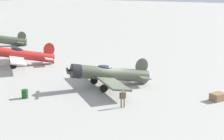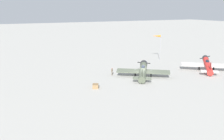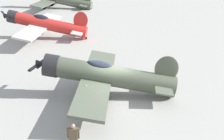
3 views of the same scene
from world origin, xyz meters
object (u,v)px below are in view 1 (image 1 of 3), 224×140
at_px(airplane_foreground, 108,74).
at_px(equipment_crate, 218,97).
at_px(airplane_mid_apron, 20,55).
at_px(fuel_drum, 25,94).
at_px(ground_crew_mechanic, 123,97).

xyz_separation_m(airplane_foreground, equipment_crate, (-10.94, -2.02, -1.08)).
bearing_deg(airplane_foreground, airplane_mid_apron, -61.40).
bearing_deg(equipment_crate, fuel_drum, 31.36).
distance_m(airplane_mid_apron, ground_crew_mechanic, 20.86).
bearing_deg(ground_crew_mechanic, airplane_foreground, 173.00).
bearing_deg(airplane_mid_apron, fuel_drum, 87.92).
bearing_deg(airplane_mid_apron, equipment_crate, 128.61).
xyz_separation_m(airplane_mid_apron, equipment_crate, (-26.24, -0.20, -1.17)).
bearing_deg(fuel_drum, airplane_mid_apron, -40.24).
relative_size(ground_crew_mechanic, equipment_crate, 1.00).
relative_size(airplane_mid_apron, equipment_crate, 6.10).
distance_m(ground_crew_mechanic, fuel_drum, 9.53).
distance_m(airplane_foreground, airplane_mid_apron, 15.40).
xyz_separation_m(airplane_mid_apron, fuel_drum, (-10.85, 9.18, -1.11)).
bearing_deg(ground_crew_mechanic, airplane_mid_apron, -160.56).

